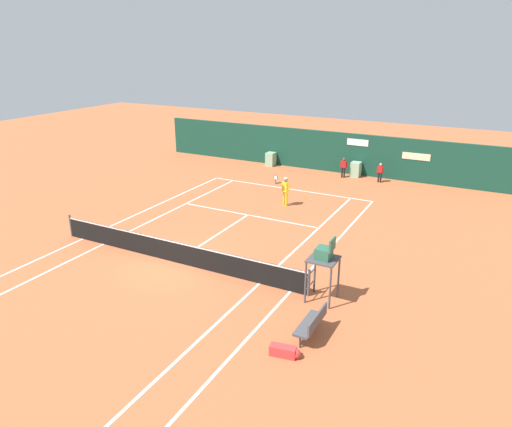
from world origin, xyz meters
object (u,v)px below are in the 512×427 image
equipment_bag (286,352)px  umpire_chair (324,258)px  player_bench (312,322)px  ball_kid_left_post (380,171)px  ball_kid_centre_post (344,166)px  player_on_baseline (285,189)px  tennis_ball_by_sideline (310,200)px  tennis_ball_mid_court (275,192)px  tennis_ball_near_service_line (222,200)px

equipment_bag → umpire_chair: bearing=93.1°
player_bench → ball_kid_left_post: ball_kid_left_post is taller
player_bench → ball_kid_centre_post: size_ratio=1.15×
player_on_baseline → tennis_ball_by_sideline: (0.95, 1.55, -0.94)m
umpire_chair → ball_kid_centre_post: size_ratio=1.80×
player_on_baseline → tennis_ball_mid_court: player_on_baseline is taller
player_bench → tennis_ball_mid_court: 14.91m
equipment_bag → ball_kid_left_post: size_ratio=0.73×
ball_kid_left_post → tennis_ball_by_sideline: ball_kid_left_post is taller
player_on_baseline → equipment_bag: bearing=134.0°
umpire_chair → ball_kid_left_post: bearing=6.7°
ball_kid_left_post → ball_kid_centre_post: (-2.46, 0.00, 0.04)m
umpire_chair → tennis_ball_by_sideline: 11.35m
tennis_ball_mid_court → tennis_ball_by_sideline: same height
equipment_bag → ball_kid_left_post: bearing=96.1°
equipment_bag → tennis_ball_near_service_line: (-9.14, 11.35, -0.13)m
player_on_baseline → tennis_ball_near_service_line: (-3.52, -0.92, -0.94)m
player_on_baseline → tennis_ball_near_service_line: 3.76m
ball_kid_left_post → tennis_ball_near_service_line: bearing=45.1°
tennis_ball_near_service_line → tennis_ball_mid_court: 3.47m
ball_kid_centre_post → tennis_ball_by_sideline: ball_kid_centre_post is taller
umpire_chair → ball_kid_left_post: (-1.86, 15.84, -0.91)m
equipment_bag → player_on_baseline: player_on_baseline is taller
tennis_ball_mid_court → tennis_ball_near_service_line: bearing=-125.2°
ball_kid_left_post → tennis_ball_mid_court: bearing=42.1°
player_on_baseline → ball_kid_centre_post: player_on_baseline is taller
tennis_ball_mid_court → ball_kid_left_post: bearing=45.5°
equipment_bag → tennis_ball_mid_court: size_ratio=13.83×
ball_kid_left_post → tennis_ball_by_sideline: (-2.62, -5.55, -0.71)m
equipment_bag → tennis_ball_near_service_line: equipment_bag is taller
equipment_bag → tennis_ball_by_sideline: (-4.68, 13.83, -0.13)m
ball_kid_left_post → ball_kid_centre_post: ball_kid_centre_post is taller
ball_kid_left_post → tennis_ball_by_sideline: bearing=61.3°
ball_kid_centre_post → tennis_ball_near_service_line: size_ratio=19.93×
player_on_baseline → tennis_ball_by_sideline: bearing=-102.0°
player_on_baseline → tennis_ball_near_service_line: bearing=34.1°
umpire_chair → tennis_ball_mid_court: size_ratio=35.87×
ball_kid_centre_post → player_bench: bearing=96.0°
player_bench → ball_kid_left_post: 18.25m
umpire_chair → tennis_ball_mid_court: bearing=33.1°
player_bench → ball_kid_centre_post: (-4.82, 18.09, 0.27)m
umpire_chair → ball_kid_centre_post: bearing=15.3°
tennis_ball_near_service_line → ball_kid_centre_post: bearing=60.0°
player_on_baseline → tennis_ball_mid_court: size_ratio=27.10×
umpire_chair → tennis_ball_by_sideline: umpire_chair is taller
tennis_ball_near_service_line → player_bench: bearing=-46.8°
equipment_bag → tennis_ball_mid_court: bearing=116.7°
tennis_ball_mid_court → player_bench: bearing=-60.0°
ball_kid_centre_post → tennis_ball_by_sideline: 5.60m
umpire_chair → player_on_baseline: umpire_chair is taller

